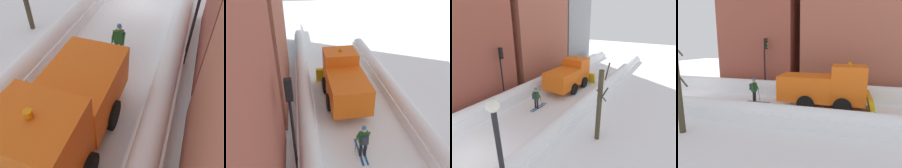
% 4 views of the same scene
% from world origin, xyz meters
% --- Properties ---
extents(ground_plane, '(80.00, 80.00, 0.00)m').
position_xyz_m(ground_plane, '(0.00, 10.00, 0.00)').
color(ground_plane, white).
extents(snowbank_left, '(1.10, 36.00, 1.21)m').
position_xyz_m(snowbank_left, '(-2.95, 10.00, 0.56)').
color(snowbank_left, white).
rests_on(snowbank_left, ground).
extents(snowbank_right, '(1.10, 36.00, 1.11)m').
position_xyz_m(snowbank_right, '(2.95, 10.00, 0.50)').
color(snowbank_right, white).
rests_on(snowbank_right, ground).
extents(plow_truck, '(3.20, 5.98, 3.12)m').
position_xyz_m(plow_truck, '(-0.36, 11.50, 1.48)').
color(plow_truck, orange).
rests_on(plow_truck, ground).
extents(skier, '(0.62, 1.80, 1.81)m').
position_xyz_m(skier, '(-0.42, 6.31, 1.00)').
color(skier, black).
rests_on(skier, ground).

